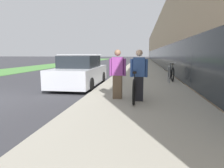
# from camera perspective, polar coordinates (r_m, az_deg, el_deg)

# --- Properties ---
(sidewalk_slab) EXTENTS (4.03, 70.00, 0.13)m
(sidewalk_slab) POSITION_cam_1_polar(r_m,az_deg,el_deg) (26.49, 8.73, 5.19)
(sidewalk_slab) COLOR #A39E8E
(sidewalk_slab) RESTS_ON ground
(storefront_facade) EXTENTS (10.01, 70.00, 6.69)m
(storefront_facade) POSITION_cam_1_polar(r_m,az_deg,el_deg) (35.21, 20.62, 10.91)
(storefront_facade) COLOR tan
(storefront_facade) RESTS_ON ground
(lawn_strip) EXTENTS (4.49, 70.00, 0.03)m
(lawn_strip) POSITION_cam_1_polar(r_m,az_deg,el_deg) (32.86, -13.36, 5.62)
(lawn_strip) COLOR #518E42
(lawn_strip) RESTS_ON ground
(tandem_bicycle) EXTENTS (0.52, 2.44, 0.95)m
(tandem_bicycle) POSITION_cam_1_polar(r_m,az_deg,el_deg) (6.61, 6.58, -0.74)
(tandem_bicycle) COLOR black
(tandem_bicycle) RESTS_ON sidewalk_slab
(person_rider) EXTENTS (0.54, 0.21, 1.60)m
(person_rider) POSITION_cam_1_polar(r_m,az_deg,el_deg) (6.26, 7.67, 2.45)
(person_rider) COLOR black
(person_rider) RESTS_ON sidewalk_slab
(person_bystander) EXTENTS (0.55, 0.21, 1.61)m
(person_bystander) POSITION_cam_1_polar(r_m,az_deg,el_deg) (6.53, 1.60, 2.81)
(person_bystander) COLOR brown
(person_bystander) RESTS_ON sidewalk_slab
(bike_rack_hoop) EXTENTS (0.05, 0.60, 0.84)m
(bike_rack_hoop) POSITION_cam_1_polar(r_m,az_deg,el_deg) (10.75, 15.95, 3.19)
(bike_rack_hoop) COLOR gray
(bike_rack_hoop) RESTS_ON sidewalk_slab
(cruiser_bike_nearest) EXTENTS (0.52, 1.86, 0.97)m
(cruiser_bike_nearest) POSITION_cam_1_polar(r_m,az_deg,el_deg) (11.63, 16.59, 3.01)
(cruiser_bike_nearest) COLOR black
(cruiser_bike_nearest) RESTS_ON sidewalk_slab
(parked_sedan_curbside) EXTENTS (1.94, 4.44, 1.57)m
(parked_sedan_curbside) POSITION_cam_1_polar(r_m,az_deg,el_deg) (9.99, -9.05, 3.30)
(parked_sedan_curbside) COLOR silver
(parked_sedan_curbside) RESTS_ON ground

